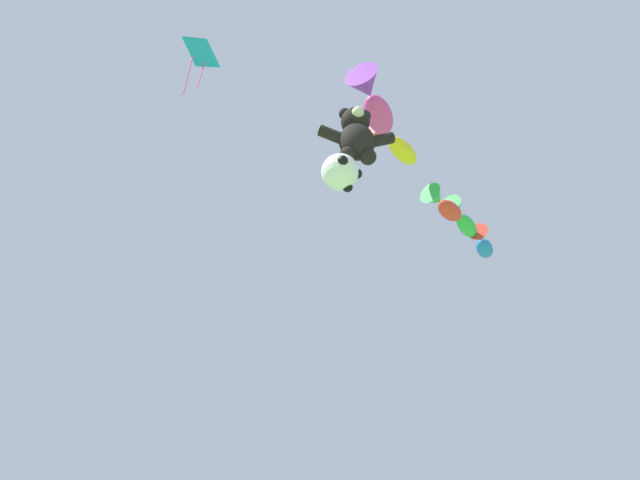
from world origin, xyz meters
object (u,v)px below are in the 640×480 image
Objects in this scene: fish_kite_emerald at (461,218)px; fish_kite_cobalt at (482,242)px; fish_kite_crimson at (443,204)px; fish_kite_magenta at (372,101)px; diamond_kite at (200,55)px; fish_kite_goldfin at (393,141)px; soccer_ball_kite at (340,172)px; teddy_bear_kite at (356,135)px.

fish_kite_cobalt is at bearing 44.61° from fish_kite_emerald.
fish_kite_magenta is at bearing -132.29° from fish_kite_crimson.
diamond_kite is (-4.58, 0.04, 1.30)m from fish_kite_magenta.
fish_kite_magenta is 1.10× the size of fish_kite_emerald.
fish_kite_goldfin reaches higher than fish_kite_magenta.
fish_kite_crimson is 8.17m from diamond_kite.
fish_kite_emerald is (5.03, 4.98, 3.86)m from soccer_ball_kite.
soccer_ball_kite is at bearing -135.33° from fish_kite_emerald.
teddy_bear_kite is 4.95m from fish_kite_crimson.
fish_kite_magenta is 6.01m from fish_kite_emerald.
fish_kite_crimson is 0.97× the size of fish_kite_cobalt.
teddy_bear_kite is 1.95m from fish_kite_magenta.
teddy_bear_kite is at bearing -128.97° from fish_kite_goldfin.
soccer_ball_kite is at bearing -136.58° from fish_kite_crimson.
fish_kite_magenta is 1.11× the size of fish_kite_goldfin.
fish_kite_cobalt reaches higher than soccer_ball_kite.
fish_kite_magenta is (0.55, 0.26, 1.85)m from teddy_bear_kite.
fish_kite_emerald is at bearing 27.10° from diamond_kite.
fish_kite_crimson is (1.79, 1.41, -1.00)m from fish_kite_goldfin.
fish_kite_magenta is 7.73m from fish_kite_cobalt.
teddy_bear_kite is at bearing -134.16° from fish_kite_emerald.
teddy_bear_kite is 2.15× the size of soccer_ball_kite.
fish_kite_goldfin is 1.16× the size of fish_kite_crimson.
fish_kite_goldfin is 5.81m from fish_kite_cobalt.
diamond_kite reaches higher than fish_kite_crimson.
fish_kite_crimson reaches higher than soccer_ball_kite.
teddy_bear_kite is at bearing -154.58° from fish_kite_magenta.
teddy_bear_kite is 1.09× the size of fish_kite_cobalt.
diamond_kite is (-4.03, 0.31, 3.14)m from teddy_bear_kite.
fish_kite_emerald is at bearing 47.88° from fish_kite_magenta.
fish_kite_magenta is 2.04m from fish_kite_goldfin.
fish_kite_magenta reaches higher than soccer_ball_kite.
soccer_ball_kite is (-0.46, -0.27, -1.61)m from teddy_bear_kite.
fish_kite_goldfin is (1.01, 1.67, 0.58)m from fish_kite_magenta.
diamond_kite is (-8.60, -4.40, 0.89)m from fish_kite_emerald.
fish_kite_goldfin is at bearing 47.40° from soccer_ball_kite.
fish_kite_magenta reaches higher than teddy_bear_kite.
fish_kite_crimson is at bearing 47.71° from fish_kite_magenta.
fish_kite_emerald is 1.13× the size of fish_kite_cobalt.
fish_kite_emerald reaches higher than teddy_bear_kite.
fish_kite_crimson reaches higher than teddy_bear_kite.
soccer_ball_kite is 0.45× the size of fish_kite_emerald.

